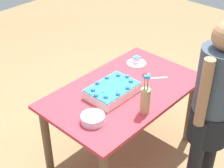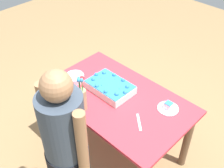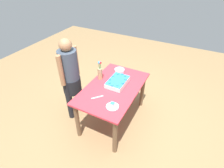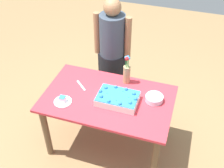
{
  "view_description": "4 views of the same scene",
  "coord_description": "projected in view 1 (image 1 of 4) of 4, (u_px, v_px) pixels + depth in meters",
  "views": [
    {
      "loc": [
        1.79,
        1.52,
        2.35
      ],
      "look_at": [
        0.11,
        -0.03,
        0.84
      ],
      "focal_mm": 55.0,
      "sensor_mm": 36.0,
      "label": 1
    },
    {
      "loc": [
        -1.28,
        1.37,
        2.42
      ],
      "look_at": [
        0.07,
        -0.01,
        0.84
      ],
      "focal_mm": 45.0,
      "sensor_mm": 36.0,
      "label": 2
    },
    {
      "loc": [
        -2.02,
        -1.02,
        2.45
      ],
      "look_at": [
        0.03,
        0.04,
        0.76
      ],
      "focal_mm": 28.0,
      "sensor_mm": 36.0,
      "label": 3
    },
    {
      "loc": [
        0.7,
        -2.02,
        2.68
      ],
      "look_at": [
        0.03,
        0.06,
        0.87
      ],
      "focal_mm": 45.0,
      "sensor_mm": 36.0,
      "label": 4
    }
  ],
  "objects": [
    {
      "name": "fruit_bowl",
      "position": [
        93.0,
        119.0,
        2.49
      ],
      "size": [
        0.18,
        0.18,
        0.06
      ],
      "primitive_type": "cylinder",
      "color": "silver",
      "rests_on": "dining_table"
    },
    {
      "name": "cake_knife",
      "position": [
        157.0,
        78.0,
        3.0
      ],
      "size": [
        0.15,
        0.14,
        0.0
      ],
      "primitive_type": "cube",
      "rotation": [
        0.0,
        0.0,
        5.56
      ],
      "color": "silver",
      "rests_on": "dining_table"
    },
    {
      "name": "ground_plane",
      "position": [
        122.0,
        153.0,
        3.25
      ],
      "size": [
        8.0,
        8.0,
        0.0
      ],
      "primitive_type": "plane",
      "color": "olive"
    },
    {
      "name": "flower_vase",
      "position": [
        145.0,
        97.0,
        2.53
      ],
      "size": [
        0.08,
        0.08,
        0.34
      ],
      "color": "tan",
      "rests_on": "dining_table"
    },
    {
      "name": "dining_table",
      "position": [
        123.0,
        102.0,
        2.92
      ],
      "size": [
        1.34,
        0.82,
        0.73
      ],
      "color": "#C9323E",
      "rests_on": "ground_plane"
    },
    {
      "name": "sheet_cake",
      "position": [
        112.0,
        90.0,
        2.77
      ],
      "size": [
        0.41,
        0.28,
        0.11
      ],
      "color": "white",
      "rests_on": "dining_table"
    },
    {
      "name": "serving_plate_with_slice",
      "position": [
        137.0,
        62.0,
        3.2
      ],
      "size": [
        0.18,
        0.18,
        0.07
      ],
      "color": "white",
      "rests_on": "dining_table"
    },
    {
      "name": "person_standing",
      "position": [
        213.0,
        103.0,
        2.49
      ],
      "size": [
        0.45,
        0.31,
        1.49
      ],
      "rotation": [
        0.0,
        0.0,
        -1.57
      ],
      "color": "black",
      "rests_on": "ground_plane"
    }
  ]
}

